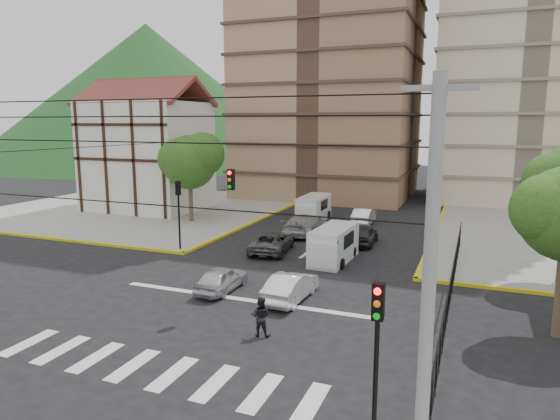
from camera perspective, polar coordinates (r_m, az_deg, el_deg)
The scene contains 21 objects.
ground at distance 22.81m, azimuth -5.35°, elevation -11.14°, with size 160.00×160.00×0.00m, color black.
sidewalk_nw at distance 49.66m, azimuth -15.55°, elevation 0.22°, with size 26.00×26.00×0.15m, color gray.
crosswalk_stripes at distance 18.15m, azimuth -14.35°, elevation -17.23°, with size 12.00×2.40×0.01m, color silver.
stop_line at distance 23.82m, azimuth -4.02°, elevation -10.18°, with size 13.00×0.40×0.01m, color silver.
tudor_building at distance 48.47m, azimuth -14.89°, elevation 6.18°, with size 10.80×8.05×12.23m.
distant_hill at distance 110.14m, azimuth -14.79°, elevation 12.72°, with size 70.00×70.00×28.00m, color #184A1B.
park_fence at distance 24.83m, azimuth 18.93°, elevation -9.87°, with size 0.10×22.50×1.66m, color black, non-canonical shape.
tree_tudor at distance 41.20m, azimuth -10.19°, elevation 5.69°, with size 5.39×4.40×7.43m.
traffic_light_se at distance 12.39m, azimuth 11.01°, elevation -14.53°, with size 0.28×0.22×4.40m.
traffic_light_nw at distance 32.37m, azimuth -11.52°, elevation 0.74°, with size 0.28×0.22×4.40m.
traffic_light_hanging at distance 19.63m, azimuth -8.32°, elevation 3.13°, with size 18.00×9.12×0.92m.
utility_pole_se at distance 10.53m, azimuth 16.58°, elevation -9.57°, with size 1.40×0.28×9.00m.
van_right_lane at distance 29.72m, azimuth 6.04°, elevation -4.08°, with size 2.00×4.67×2.07m.
van_left_lane at distance 41.95m, azimuth 3.77°, elevation 0.12°, with size 1.98×4.67×2.09m.
car_silver_front_left at distance 24.94m, azimuth -6.70°, elevation -7.81°, with size 1.45×3.60×1.23m, color silver.
car_white_front_right at distance 23.53m, azimuth 1.26°, elevation -8.74°, with size 1.38×3.97×1.31m, color white.
car_grey_mid_left at distance 32.01m, azimuth -0.91°, elevation -3.63°, with size 2.20×4.77×1.33m, color #55585D.
car_silver_rear_left at distance 36.87m, azimuth 2.98°, elevation -1.66°, with size 2.12×5.22×1.52m, color #B6B6BB.
car_darkgrey_mid_right at distance 34.35m, azimuth 9.51°, elevation -2.80°, with size 1.60×3.98×1.36m, color #27272A.
car_white_rear_right at distance 41.18m, azimuth 9.57°, elevation -0.69°, with size 1.40×4.03×1.33m, color white.
pedestrian_crosswalk at distance 19.76m, azimuth -2.23°, elevation -12.07°, with size 0.77×0.60×1.58m, color black.
Camera 1 is at (9.74, -18.92, 8.22)m, focal length 32.00 mm.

